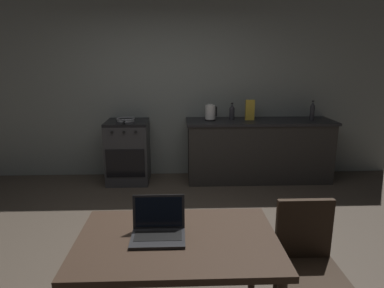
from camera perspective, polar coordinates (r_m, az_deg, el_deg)
name	(u,v)px	position (r m, az deg, el deg)	size (l,w,h in m)	color
ground_plane	(165,256)	(3.32, -4.57, -18.33)	(12.00, 12.00, 0.00)	#473D33
back_wall	(189,84)	(5.21, -0.49, 10.11)	(6.40, 0.10, 2.83)	gray
kitchen_counter	(258,150)	(5.16, 11.12, -0.99)	(2.16, 0.64, 0.91)	#282623
stove_oven	(128,151)	(5.08, -10.71, -1.25)	(0.60, 0.62, 0.91)	#2D2D30
dining_table	(178,250)	(2.13, -2.46, -17.39)	(1.20, 0.79, 0.74)	#332319
chair	(308,259)	(2.46, 18.92, -17.91)	(0.40, 0.40, 0.88)	#2D2116
laptop	(158,229)	(2.10, -5.72, -14.14)	(0.32, 0.26, 0.23)	#232326
electric_kettle	(210,113)	(4.92, 3.11, 5.30)	(0.18, 0.15, 0.24)	black
bottle	(312,111)	(5.22, 19.63, 5.26)	(0.07, 0.07, 0.29)	#2D2D33
frying_pan	(126,120)	(4.95, -11.15, 4.06)	(0.26, 0.43, 0.05)	gray
cereal_box	(250,110)	(5.03, 9.74, 5.69)	(0.13, 0.05, 0.29)	gold
bottle_b	(232,112)	(5.04, 6.75, 5.45)	(0.08, 0.08, 0.25)	#2D2D33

